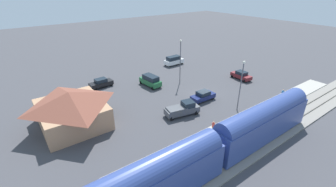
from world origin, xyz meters
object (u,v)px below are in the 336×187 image
(sedan_black, at_px, (101,83))
(sedan_navy, at_px, (203,96))
(sedan_maroon, at_px, (241,75))
(light_pole_near_platform, at_px, (241,80))
(suv_white, at_px, (174,60))
(pickup_charcoal, at_px, (183,109))
(pedestrian_waiting_far, at_px, (283,93))
(suv_green, at_px, (150,80))
(pedestrian_on_platform, at_px, (213,126))
(light_pole_lot_center, at_px, (180,57))
(station_building, at_px, (71,108))
(passenger_train, at_px, (216,146))

(sedan_black, bearing_deg, sedan_navy, -142.63)
(sedan_maroon, bearing_deg, light_pole_near_platform, 125.57)
(suv_white, distance_m, pickup_charcoal, 24.21)
(pedestrian_waiting_far, bearing_deg, suv_white, 8.12)
(pedestrian_waiting_far, relative_size, suv_green, 0.34)
(suv_green, xyz_separation_m, sedan_black, (5.22, 8.19, -0.27))
(light_pole_near_platform, bearing_deg, suv_green, 20.94)
(pedestrian_on_platform, xyz_separation_m, light_pole_near_platform, (2.35, -8.11, 3.87))
(pickup_charcoal, bearing_deg, light_pole_lot_center, -36.77)
(sedan_navy, bearing_deg, pedestrian_waiting_far, -125.11)
(station_building, bearing_deg, suv_green, -72.29)
(suv_white, height_order, light_pole_near_platform, light_pole_near_platform)
(pedestrian_on_platform, bearing_deg, sedan_maroon, -61.77)
(passenger_train, distance_m, sedan_maroon, 28.03)
(sedan_navy, relative_size, light_pole_near_platform, 0.55)
(pedestrian_waiting_far, distance_m, sedan_black, 33.66)
(station_building, bearing_deg, pedestrian_on_platform, -132.91)
(pedestrian_waiting_far, xyz_separation_m, sedan_maroon, (10.38, -2.12, -0.40))
(sedan_navy, distance_m, sedan_black, 20.13)
(pickup_charcoal, xyz_separation_m, light_pole_near_platform, (-3.99, -8.22, 4.12))
(sedan_navy, height_order, sedan_black, same)
(suv_green, bearing_deg, passenger_train, 165.10)
(pedestrian_on_platform, distance_m, light_pole_near_platform, 9.29)
(station_building, xyz_separation_m, pickup_charcoal, (-7.21, -14.46, -1.67))
(pedestrian_waiting_far, bearing_deg, sedan_black, 44.51)
(pedestrian_waiting_far, height_order, light_pole_lot_center, light_pole_lot_center)
(passenger_train, height_order, sedan_maroon, passenger_train)
(suv_white, bearing_deg, pickup_charcoal, 145.89)
(suv_white, bearing_deg, pedestrian_waiting_far, -171.88)
(suv_white, bearing_deg, sedan_navy, 157.50)
(passenger_train, distance_m, pedestrian_on_platform, 6.43)
(pedestrian_waiting_far, height_order, pickup_charcoal, pickup_charcoal)
(pickup_charcoal, xyz_separation_m, light_pole_lot_center, (10.21, -7.63, 4.46))
(suv_green, distance_m, light_pole_lot_center, 7.51)
(pedestrian_waiting_far, bearing_deg, station_building, 66.93)
(station_building, bearing_deg, sedan_black, -38.13)
(station_building, distance_m, suv_green, 17.28)
(light_pole_near_platform, bearing_deg, passenger_train, 118.60)
(light_pole_lot_center, bearing_deg, pedestrian_on_platform, 155.56)
(pedestrian_waiting_far, distance_m, suv_white, 26.64)
(passenger_train, relative_size, suv_white, 6.80)
(sedan_black, height_order, light_pole_lot_center, light_pole_lot_center)
(suv_white, relative_size, sedan_black, 1.07)
(passenger_train, relative_size, suv_green, 6.58)
(sedan_navy, xyz_separation_m, suv_white, (18.38, -7.61, 0.27))
(suv_white, xyz_separation_m, light_pole_near_platform, (-24.03, 5.35, 4.00))
(sedan_black, bearing_deg, station_building, 141.87)
(pedestrian_waiting_far, height_order, suv_green, suv_green)
(sedan_black, xyz_separation_m, light_pole_near_platform, (-21.65, -14.48, 4.27))
(light_pole_near_platform, bearing_deg, light_pole_lot_center, 2.38)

